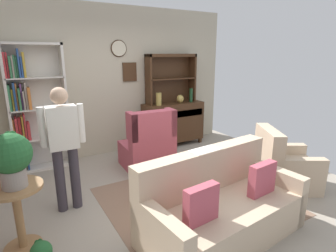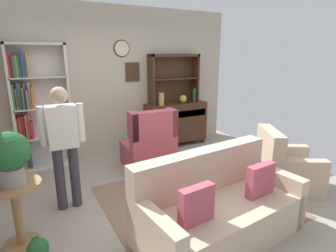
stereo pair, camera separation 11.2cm
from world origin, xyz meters
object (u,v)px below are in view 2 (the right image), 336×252
object	(u,v)px
armchair_floral	(285,169)
coffee_table	(173,172)
potted_plant_large	(9,154)
sideboard_hutch	(174,72)
person_reading	(64,140)
sideboard	(176,122)
bottle_wine	(194,95)
couch_floral	(218,209)
vase_round	(183,99)
wingback_chair	(150,147)
book_stack	(176,163)
vase_tall	(161,99)
plant_stand	(17,208)
potted_plant_small	(38,250)
bookshelf	(36,107)

from	to	relation	value
armchair_floral	coffee_table	bearing A→B (deg)	160.41
armchair_floral	potted_plant_large	size ratio (longest dim) A/B	1.97
sideboard_hutch	person_reading	world-z (taller)	sideboard_hutch
sideboard	bottle_wine	distance (m)	0.69
couch_floral	potted_plant_large	size ratio (longest dim) A/B	3.51
sideboard_hutch	coffee_table	bearing A→B (deg)	-119.84
sideboard_hutch	coffee_table	distance (m)	2.61
vase_round	armchair_floral	xyz separation A→B (m)	(0.30, -2.40, -0.72)
sideboard	bottle_wine	bearing A→B (deg)	-12.89
wingback_chair	book_stack	size ratio (longest dim) A/B	4.68
vase_tall	coffee_table	bearing A→B (deg)	-112.74
plant_stand	potted_plant_small	xyz separation A→B (m)	(0.14, -0.38, -0.27)
potted_plant_small	book_stack	distance (m)	1.93
couch_floral	armchair_floral	distance (m)	1.62
sideboard_hutch	wingback_chair	bearing A→B (deg)	-136.31
couch_floral	armchair_floral	world-z (taller)	couch_floral
sideboard	coffee_table	xyz separation A→B (m)	(-1.15, -1.90, -0.16)
sideboard_hutch	couch_floral	bearing A→B (deg)	-111.12
bottle_wine	vase_tall	bearing A→B (deg)	179.34
couch_floral	coffee_table	xyz separation A→B (m)	(-0.01, 0.96, 0.04)
plant_stand	person_reading	xyz separation A→B (m)	(0.57, 0.53, 0.48)
sideboard_hutch	book_stack	world-z (taller)	sideboard_hutch
bookshelf	wingback_chair	size ratio (longest dim) A/B	2.00
sideboard_hutch	vase_tall	distance (m)	0.67
sideboard	couch_floral	size ratio (longest dim) A/B	0.70
vase_tall	vase_round	size ratio (longest dim) A/B	1.48
wingback_chair	potted_plant_small	distance (m)	2.42
vase_round	couch_floral	size ratio (longest dim) A/B	0.09
bottle_wine	book_stack	world-z (taller)	bottle_wine
vase_round	plant_stand	xyz separation A→B (m)	(-3.17, -1.96, -0.58)
potted_plant_small	book_stack	xyz separation A→B (m)	(1.82, 0.57, 0.30)
armchair_floral	plant_stand	world-z (taller)	armchair_floral
sideboard	couch_floral	world-z (taller)	sideboard
plant_stand	vase_tall	bearing A→B (deg)	36.35
sideboard_hutch	potted_plant_large	distance (m)	3.75
bookshelf	person_reading	world-z (taller)	bookshelf
sideboard_hutch	potted_plant_small	world-z (taller)	sideboard_hutch
coffee_table	person_reading	bearing A→B (deg)	162.73
vase_round	couch_floral	world-z (taller)	vase_round
potted_plant_small	coffee_table	xyz separation A→B (m)	(1.74, 0.51, 0.20)
vase_tall	person_reading	xyz separation A→B (m)	(-2.07, -1.41, -0.14)
vase_round	potted_plant_large	size ratio (longest dim) A/B	0.32
plant_stand	potted_plant_large	distance (m)	0.58
sideboard	couch_floral	xyz separation A→B (m)	(-1.15, -2.86, -0.20)
sideboard	potted_plant_large	bearing A→B (deg)	-146.02
sideboard	person_reading	world-z (taller)	person_reading
couch_floral	potted_plant_large	bearing A→B (deg)	156.38
vase_tall	person_reading	size ratio (longest dim) A/B	0.16
sideboard	potted_plant_small	distance (m)	3.79
bookshelf	wingback_chair	xyz separation A→B (m)	(1.62, -0.96, -0.69)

